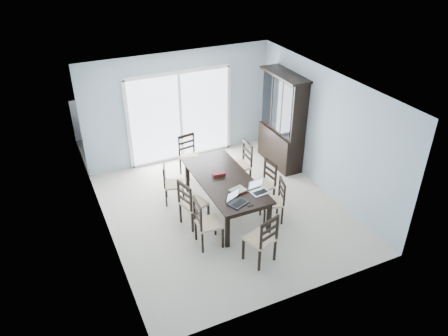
{
  "coord_description": "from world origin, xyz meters",
  "views": [
    {
      "loc": [
        -3.02,
        -6.47,
        5.19
      ],
      "look_at": [
        -0.02,
        0.0,
        1.0
      ],
      "focal_mm": 35.0,
      "sensor_mm": 36.0,
      "label": 1
    }
  ],
  "objects_px": {
    "chair_right_near": "(276,196)",
    "cell_phone": "(250,205)",
    "chair_right_far": "(243,159)",
    "laptop_silver": "(260,190)",
    "chair_end_near": "(264,235)",
    "game_box": "(219,174)",
    "chair_left_mid": "(190,199)",
    "chair_right_mid": "(266,179)",
    "china_hutch": "(282,121)",
    "hot_tub": "(156,121)",
    "chair_end_far": "(189,151)",
    "chair_left_far": "(169,179)",
    "dining_table": "(225,182)",
    "laptop_dark": "(239,201)",
    "chair_left_near": "(204,218)"
  },
  "relations": [
    {
      "from": "chair_right_near",
      "to": "cell_phone",
      "type": "relative_size",
      "value": 9.17
    },
    {
      "from": "chair_right_far",
      "to": "laptop_silver",
      "type": "relative_size",
      "value": 3.23
    },
    {
      "from": "chair_end_near",
      "to": "game_box",
      "type": "xyz_separation_m",
      "value": [
        -0.01,
        1.8,
        0.19
      ]
    },
    {
      "from": "chair_left_mid",
      "to": "chair_right_mid",
      "type": "height_order",
      "value": "chair_left_mid"
    },
    {
      "from": "laptop_silver",
      "to": "china_hutch",
      "type": "bearing_deg",
      "value": 43.07
    },
    {
      "from": "hot_tub",
      "to": "chair_end_far",
      "type": "bearing_deg",
      "value": -85.83
    },
    {
      "from": "chair_right_near",
      "to": "chair_end_near",
      "type": "relative_size",
      "value": 0.9
    },
    {
      "from": "chair_end_near",
      "to": "chair_right_far",
      "type": "bearing_deg",
      "value": 53.61
    },
    {
      "from": "chair_left_far",
      "to": "chair_right_mid",
      "type": "relative_size",
      "value": 0.94
    },
    {
      "from": "dining_table",
      "to": "chair_end_far",
      "type": "xyz_separation_m",
      "value": [
        -0.12,
        1.67,
        -0.09
      ]
    },
    {
      "from": "cell_phone",
      "to": "chair_left_mid",
      "type": "bearing_deg",
      "value": 128.39
    },
    {
      "from": "dining_table",
      "to": "laptop_dark",
      "type": "bearing_deg",
      "value": -98.71
    },
    {
      "from": "chair_right_far",
      "to": "game_box",
      "type": "distance_m",
      "value": 1.05
    },
    {
      "from": "chair_left_near",
      "to": "chair_end_near",
      "type": "height_order",
      "value": "chair_end_near"
    },
    {
      "from": "laptop_dark",
      "to": "laptop_silver",
      "type": "relative_size",
      "value": 1.14
    },
    {
      "from": "dining_table",
      "to": "chair_end_far",
      "type": "distance_m",
      "value": 1.67
    },
    {
      "from": "chair_right_mid",
      "to": "hot_tub",
      "type": "height_order",
      "value": "chair_right_mid"
    },
    {
      "from": "chair_right_mid",
      "to": "chair_end_far",
      "type": "height_order",
      "value": "chair_end_far"
    },
    {
      "from": "china_hutch",
      "to": "game_box",
      "type": "height_order",
      "value": "china_hutch"
    },
    {
      "from": "chair_left_mid",
      "to": "laptop_dark",
      "type": "relative_size",
      "value": 2.8
    },
    {
      "from": "china_hutch",
      "to": "hot_tub",
      "type": "height_order",
      "value": "china_hutch"
    },
    {
      "from": "chair_left_mid",
      "to": "chair_left_far",
      "type": "bearing_deg",
      "value": 169.59
    },
    {
      "from": "dining_table",
      "to": "chair_end_near",
      "type": "bearing_deg",
      "value": -91.63
    },
    {
      "from": "laptop_dark",
      "to": "chair_left_mid",
      "type": "bearing_deg",
      "value": 111.06
    },
    {
      "from": "china_hutch",
      "to": "chair_right_far",
      "type": "bearing_deg",
      "value": -159.34
    },
    {
      "from": "chair_right_mid",
      "to": "chair_right_far",
      "type": "distance_m",
      "value": 0.86
    },
    {
      "from": "chair_end_near",
      "to": "chair_end_far",
      "type": "relative_size",
      "value": 1.02
    },
    {
      "from": "cell_phone",
      "to": "hot_tub",
      "type": "height_order",
      "value": "hot_tub"
    },
    {
      "from": "chair_left_mid",
      "to": "chair_right_mid",
      "type": "xyz_separation_m",
      "value": [
        1.65,
        0.06,
        -0.02
      ]
    },
    {
      "from": "cell_phone",
      "to": "china_hutch",
      "type": "bearing_deg",
      "value": 42.43
    },
    {
      "from": "hot_tub",
      "to": "chair_end_near",
      "type": "bearing_deg",
      "value": -87.65
    },
    {
      "from": "chair_left_near",
      "to": "laptop_dark",
      "type": "distance_m",
      "value": 0.69
    },
    {
      "from": "chair_right_mid",
      "to": "cell_phone",
      "type": "bearing_deg",
      "value": 131.44
    },
    {
      "from": "chair_right_far",
      "to": "laptop_silver",
      "type": "bearing_deg",
      "value": 165.51
    },
    {
      "from": "chair_left_mid",
      "to": "chair_end_far",
      "type": "height_order",
      "value": "chair_left_mid"
    },
    {
      "from": "chair_left_mid",
      "to": "chair_right_near",
      "type": "xyz_separation_m",
      "value": [
        1.56,
        -0.52,
        -0.06
      ]
    },
    {
      "from": "chair_left_far",
      "to": "laptop_dark",
      "type": "height_order",
      "value": "chair_left_far"
    },
    {
      "from": "chair_left_mid",
      "to": "game_box",
      "type": "xyz_separation_m",
      "value": [
        0.73,
        0.31,
        0.19
      ]
    },
    {
      "from": "chair_right_near",
      "to": "chair_left_far",
      "type": "bearing_deg",
      "value": 65.09
    },
    {
      "from": "laptop_dark",
      "to": "cell_phone",
      "type": "bearing_deg",
      "value": -63.17
    },
    {
      "from": "chair_right_mid",
      "to": "laptop_silver",
      "type": "relative_size",
      "value": 3.08
    },
    {
      "from": "chair_right_mid",
      "to": "game_box",
      "type": "bearing_deg",
      "value": 68.85
    },
    {
      "from": "chair_right_mid",
      "to": "hot_tub",
      "type": "distance_m",
      "value": 3.93
    },
    {
      "from": "chair_end_near",
      "to": "laptop_silver",
      "type": "height_order",
      "value": "chair_end_near"
    },
    {
      "from": "chair_end_near",
      "to": "hot_tub",
      "type": "height_order",
      "value": "chair_end_near"
    },
    {
      "from": "china_hutch",
      "to": "chair_right_far",
      "type": "height_order",
      "value": "china_hutch"
    },
    {
      "from": "game_box",
      "to": "laptop_dark",
      "type": "bearing_deg",
      "value": -94.13
    },
    {
      "from": "chair_right_near",
      "to": "hot_tub",
      "type": "relative_size",
      "value": 0.46
    },
    {
      "from": "chair_end_far",
      "to": "chair_right_mid",
      "type": "bearing_deg",
      "value": 110.29
    },
    {
      "from": "dining_table",
      "to": "chair_right_near",
      "type": "xyz_separation_m",
      "value": [
        0.77,
        -0.66,
        -0.14
      ]
    }
  ]
}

